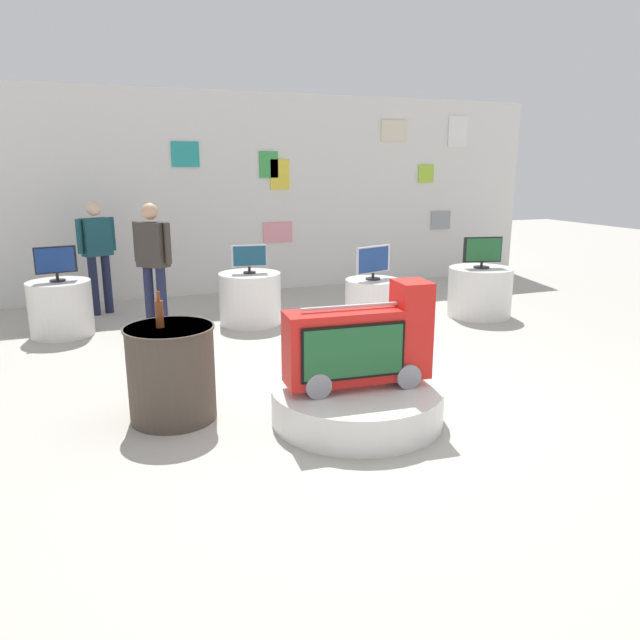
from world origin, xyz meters
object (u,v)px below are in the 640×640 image
display_pedestal_center_rear (372,306)px  tv_on_right_rear (483,251)px  side_table_round (172,372)px  shopper_browsing_rear (97,249)px  display_pedestal_left_rear (250,298)px  novelty_firetruck_tv (361,345)px  display_pedestal_far_right (61,308)px  main_display_pedestal (357,403)px  shopper_browsing_near_truck (153,258)px  tv_on_far_right (56,262)px  bottle_on_side_table (159,313)px  tv_on_left_rear (249,257)px  tv_on_center_rear (373,261)px  display_pedestal_right_rear (480,292)px

display_pedestal_center_rear → tv_on_right_rear: tv_on_right_rear is taller
side_table_round → shopper_browsing_rear: bearing=96.1°
display_pedestal_left_rear → novelty_firetruck_tv: bearing=-89.3°
display_pedestal_far_right → side_table_round: 3.24m
main_display_pedestal → side_table_round: bearing=157.8°
shopper_browsing_near_truck → tv_on_far_right: bearing=169.4°
bottle_on_side_table → shopper_browsing_rear: (-0.38, 4.12, 0.02)m
novelty_firetruck_tv → shopper_browsing_near_truck: 3.70m
tv_on_left_rear → tv_on_right_rear: 3.20m
main_display_pedestal → display_pedestal_left_rear: size_ratio=1.73×
display_pedestal_center_rear → tv_on_center_rear: (-0.00, -0.00, 0.57)m
novelty_firetruck_tv → display_pedestal_left_rear: bearing=90.7°
novelty_firetruck_tv → tv_on_far_right: 4.40m
tv_on_far_right → display_pedestal_left_rear: bearing=-6.6°
display_pedestal_center_rear → tv_on_center_rear: 0.57m
novelty_firetruck_tv → shopper_browsing_near_truck: bearing=109.8°
tv_on_right_rear → display_pedestal_far_right: (-5.45, 1.02, -0.57)m
tv_on_left_rear → display_pedestal_left_rear: bearing=97.8°
main_display_pedestal → novelty_firetruck_tv: (0.02, -0.01, 0.50)m
tv_on_right_rear → display_pedestal_far_right: size_ratio=0.71×
display_pedestal_left_rear → tv_on_left_rear: size_ratio=1.78×
novelty_firetruck_tv → display_pedestal_far_right: 4.40m
display_pedestal_center_rear → display_pedestal_right_rear: size_ratio=0.78×
tv_on_left_rear → tv_on_center_rear: size_ratio=0.88×
tv_on_center_rear → tv_on_left_rear: bearing=142.9°
tv_on_right_rear → shopper_browsing_rear: shopper_browsing_rear is taller
main_display_pedestal → shopper_browsing_near_truck: shopper_browsing_near_truck is taller
side_table_round → tv_on_right_rear: bearing=24.8°
tv_on_right_rear → shopper_browsing_rear: 5.36m
display_pedestal_far_right → shopper_browsing_near_truck: shopper_browsing_near_truck is taller
tv_on_left_rear → tv_on_right_rear: size_ratio=0.85×
tv_on_center_rear → tv_on_far_right: tv_on_far_right is taller
tv_on_right_rear → shopper_browsing_near_truck: shopper_browsing_near_truck is taller
tv_on_far_right → main_display_pedestal: bearing=-57.3°
display_pedestal_right_rear → shopper_browsing_near_truck: size_ratio=0.54×
display_pedestal_right_rear → side_table_round: 4.97m
bottle_on_side_table → shopper_browsing_near_truck: (0.25, 2.88, 0.03)m
main_display_pedestal → display_pedestal_far_right: 4.37m
shopper_browsing_rear → display_pedestal_left_rear: bearing=-35.2°
novelty_firetruck_tv → tv_on_right_rear: size_ratio=2.25×
main_display_pedestal → display_pedestal_far_right: (-2.36, 3.68, 0.20)m
display_pedestal_left_rear → shopper_browsing_rear: size_ratio=0.52×
novelty_firetruck_tv → tv_on_far_right: novelty_firetruck_tv is taller
display_pedestal_far_right → shopper_browsing_near_truck: (1.13, -0.21, 0.60)m
bottle_on_side_table → shopper_browsing_rear: size_ratio=0.19×
display_pedestal_right_rear → bottle_on_side_table: bearing=-155.5°
bottle_on_side_table → shopper_browsing_near_truck: size_ratio=0.18×
display_pedestal_left_rear → bottle_on_side_table: 3.23m
main_display_pedestal → shopper_browsing_rear: size_ratio=0.89×
display_pedestal_far_right → shopper_browsing_near_truck: size_ratio=0.47×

